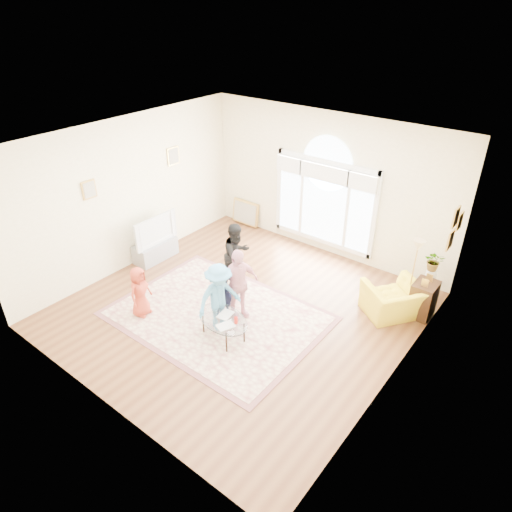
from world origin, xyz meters
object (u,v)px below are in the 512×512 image
Objects in this scene: television at (153,229)px; coffee_table at (223,320)px; tv_console at (155,250)px; armchair at (393,300)px; area_rug at (217,316)px.

television is 3.26m from coffee_table.
tv_console is 1.01× the size of armchair.
armchair is at bearing 14.63° from television.
area_rug is 3.09× the size of coffee_table.
tv_console is 0.54m from television.
armchair reaches higher than area_rug.
television is (0.01, -0.00, 0.54)m from tv_console.
armchair is (5.08, 1.33, -0.42)m from television.
area_rug is 3.29m from armchair.
television is at bearing 163.73° from area_rug.
armchair is (2.04, 2.45, -0.08)m from coffee_table.
coffee_table is (0.50, -0.38, 0.39)m from area_rug.
area_rug is 2.75m from television.
television is at bearing -39.73° from armchair.
coffee_table is 3.19m from armchair.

